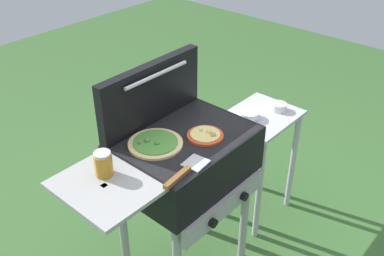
{
  "coord_description": "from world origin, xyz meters",
  "views": [
    {
      "loc": [
        -1.28,
        -1.17,
        2.03
      ],
      "look_at": [
        0.05,
        0.0,
        0.92
      ],
      "focal_mm": 41.42,
      "sensor_mm": 36.0,
      "label": 1
    }
  ],
  "objects_px": {
    "pizza_cheese": "(206,135)",
    "topping_bowl_near": "(249,115)",
    "pizza_veggie": "(155,143)",
    "grill": "(184,162)",
    "topping_bowl_far": "(279,107)",
    "spatula": "(185,171)",
    "sauce_jar": "(103,164)",
    "prep_table": "(258,144)"
  },
  "relations": [
    {
      "from": "prep_table",
      "to": "topping_bowl_far",
      "type": "height_order",
      "value": "topping_bowl_far"
    },
    {
      "from": "pizza_cheese",
      "to": "spatula",
      "type": "relative_size",
      "value": 0.65
    },
    {
      "from": "prep_table",
      "to": "topping_bowl_far",
      "type": "distance_m",
      "value": 0.26
    },
    {
      "from": "topping_bowl_near",
      "to": "topping_bowl_far",
      "type": "distance_m",
      "value": 0.21
    },
    {
      "from": "prep_table",
      "to": "grill",
      "type": "bearing_deg",
      "value": -179.63
    },
    {
      "from": "topping_bowl_near",
      "to": "grill",
      "type": "bearing_deg",
      "value": -176.79
    },
    {
      "from": "grill",
      "to": "pizza_veggie",
      "type": "height_order",
      "value": "pizza_veggie"
    },
    {
      "from": "pizza_veggie",
      "to": "sauce_jar",
      "type": "distance_m",
      "value": 0.29
    },
    {
      "from": "pizza_cheese",
      "to": "topping_bowl_far",
      "type": "height_order",
      "value": "pizza_cheese"
    },
    {
      "from": "pizza_cheese",
      "to": "topping_bowl_near",
      "type": "xyz_separation_m",
      "value": [
        0.52,
        0.11,
        -0.16
      ]
    },
    {
      "from": "pizza_veggie",
      "to": "sauce_jar",
      "type": "xyz_separation_m",
      "value": [
        -0.29,
        0.0,
        0.04
      ]
    },
    {
      "from": "sauce_jar",
      "to": "prep_table",
      "type": "height_order",
      "value": "sauce_jar"
    },
    {
      "from": "spatula",
      "to": "topping_bowl_far",
      "type": "bearing_deg",
      "value": 8.21
    },
    {
      "from": "pizza_veggie",
      "to": "topping_bowl_near",
      "type": "height_order",
      "value": "pizza_veggie"
    },
    {
      "from": "grill",
      "to": "prep_table",
      "type": "relative_size",
      "value": 1.33
    },
    {
      "from": "pizza_veggie",
      "to": "topping_bowl_far",
      "type": "xyz_separation_m",
      "value": [
        0.92,
        -0.1,
        -0.16
      ]
    },
    {
      "from": "topping_bowl_far",
      "to": "topping_bowl_near",
      "type": "bearing_deg",
      "value": 158.59
    },
    {
      "from": "pizza_cheese",
      "to": "spatula",
      "type": "bearing_deg",
      "value": -157.28
    },
    {
      "from": "sauce_jar",
      "to": "prep_table",
      "type": "relative_size",
      "value": 0.15
    },
    {
      "from": "grill",
      "to": "topping_bowl_far",
      "type": "xyz_separation_m",
      "value": [
        0.79,
        -0.04,
        -0.01
      ]
    },
    {
      "from": "pizza_cheese",
      "to": "sauce_jar",
      "type": "height_order",
      "value": "sauce_jar"
    },
    {
      "from": "grill",
      "to": "topping_bowl_far",
      "type": "relative_size",
      "value": 10.54
    },
    {
      "from": "pizza_veggie",
      "to": "pizza_cheese",
      "type": "bearing_deg",
      "value": -32.45
    },
    {
      "from": "prep_table",
      "to": "topping_bowl_near",
      "type": "height_order",
      "value": "topping_bowl_near"
    },
    {
      "from": "spatula",
      "to": "topping_bowl_far",
      "type": "distance_m",
      "value": 1.0
    },
    {
      "from": "pizza_veggie",
      "to": "prep_table",
      "type": "xyz_separation_m",
      "value": [
        0.8,
        -0.05,
        -0.39
      ]
    },
    {
      "from": "topping_bowl_far",
      "to": "spatula",
      "type": "bearing_deg",
      "value": -171.79
    },
    {
      "from": "grill",
      "to": "sauce_jar",
      "type": "bearing_deg",
      "value": 172.08
    },
    {
      "from": "sauce_jar",
      "to": "topping_bowl_near",
      "type": "xyz_separation_m",
      "value": [
        1.01,
        -0.02,
        -0.21
      ]
    },
    {
      "from": "sauce_jar",
      "to": "spatula",
      "type": "bearing_deg",
      "value": -46.92
    },
    {
      "from": "spatula",
      "to": "topping_bowl_near",
      "type": "height_order",
      "value": "spatula"
    },
    {
      "from": "grill",
      "to": "pizza_cheese",
      "type": "distance_m",
      "value": 0.18
    },
    {
      "from": "topping_bowl_near",
      "to": "pizza_cheese",
      "type": "bearing_deg",
      "value": -168.5
    },
    {
      "from": "pizza_cheese",
      "to": "topping_bowl_far",
      "type": "relative_size",
      "value": 1.88
    },
    {
      "from": "pizza_cheese",
      "to": "grill",
      "type": "bearing_deg",
      "value": 134.84
    },
    {
      "from": "topping_bowl_near",
      "to": "topping_bowl_far",
      "type": "xyz_separation_m",
      "value": [
        0.19,
        -0.08,
        0.0
      ]
    },
    {
      "from": "grill",
      "to": "topping_bowl_far",
      "type": "height_order",
      "value": "grill"
    },
    {
      "from": "pizza_veggie",
      "to": "topping_bowl_far",
      "type": "relative_size",
      "value": 2.74
    },
    {
      "from": "pizza_cheese",
      "to": "prep_table",
      "type": "relative_size",
      "value": 0.24
    },
    {
      "from": "grill",
      "to": "pizza_veggie",
      "type": "xyz_separation_m",
      "value": [
        -0.13,
        0.06,
        0.15
      ]
    },
    {
      "from": "grill",
      "to": "topping_bowl_far",
      "type": "distance_m",
      "value": 0.79
    },
    {
      "from": "pizza_cheese",
      "to": "pizza_veggie",
      "type": "bearing_deg",
      "value": 147.55
    }
  ]
}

